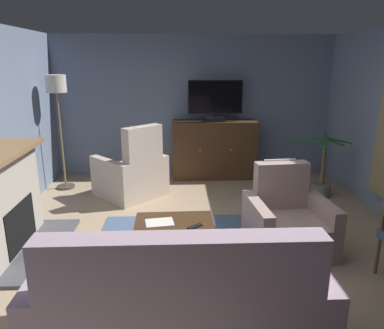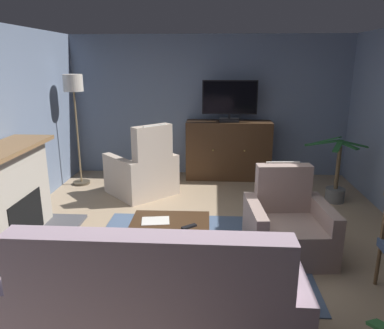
# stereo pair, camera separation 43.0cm
# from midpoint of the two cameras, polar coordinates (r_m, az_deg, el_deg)

# --- Properties ---
(ground_plane) EXTENTS (5.71, 6.90, 0.04)m
(ground_plane) POSITION_cam_midpoint_polar(r_m,az_deg,el_deg) (4.32, 4.54, -13.96)
(ground_plane) COLOR tan
(wall_back) EXTENTS (5.71, 0.10, 2.57)m
(wall_back) POSITION_cam_midpoint_polar(r_m,az_deg,el_deg) (7.00, 4.38, 8.92)
(wall_back) COLOR slate
(wall_back) RESTS_ON ground_plane
(rug_central) EXTENTS (2.43, 2.08, 0.01)m
(rug_central) POSITION_cam_midpoint_polar(r_m,az_deg,el_deg) (4.32, 3.49, -13.53)
(rug_central) COLOR slate
(rug_central) RESTS_ON ground_plane
(fireplace) EXTENTS (0.89, 1.54, 1.17)m
(fireplace) POSITION_cam_midpoint_polar(r_m,az_deg,el_deg) (4.74, -24.13, -4.88)
(fireplace) COLOR #4C4C51
(fireplace) RESTS_ON ground_plane
(tv_cabinet) EXTENTS (1.53, 0.49, 1.06)m
(tv_cabinet) POSITION_cam_midpoint_polar(r_m,az_deg,el_deg) (6.81, 7.41, 2.00)
(tv_cabinet) COLOR black
(tv_cabinet) RESTS_ON ground_plane
(television) EXTENTS (0.96, 0.20, 0.73)m
(television) POSITION_cam_midpoint_polar(r_m,az_deg,el_deg) (6.60, 7.73, 9.83)
(television) COLOR black
(television) RESTS_ON tv_cabinet
(coffee_table) EXTENTS (0.86, 0.59, 0.43)m
(coffee_table) POSITION_cam_midpoint_polar(r_m,az_deg,el_deg) (4.09, -0.34, -9.47)
(coffee_table) COLOR #422B19
(coffee_table) RESTS_ON ground_plane
(tv_remote) EXTENTS (0.16, 0.14, 0.02)m
(tv_remote) POSITION_cam_midpoint_polar(r_m,az_deg,el_deg) (3.92, 2.73, -9.63)
(tv_remote) COLOR black
(tv_remote) RESTS_ON coffee_table
(folded_newspaper) EXTENTS (0.33, 0.26, 0.01)m
(folded_newspaper) POSITION_cam_midpoint_polar(r_m,az_deg,el_deg) (4.07, -2.62, -8.74)
(folded_newspaper) COLOR silver
(folded_newspaper) RESTS_ON coffee_table
(sofa_floral) EXTENTS (2.17, 0.87, 1.06)m
(sofa_floral) POSITION_cam_midpoint_polar(r_m,az_deg,el_deg) (2.96, -1.19, -21.11)
(sofa_floral) COLOR #AD93A3
(sofa_floral) RESTS_ON ground_plane
(armchair_by_fireplace) EXTENTS (1.27, 1.27, 1.19)m
(armchair_by_fireplace) POSITION_cam_midpoint_polar(r_m,az_deg,el_deg) (6.02, -5.55, -1.29)
(armchair_by_fireplace) COLOR #C6B29E
(armchair_by_fireplace) RESTS_ON ground_plane
(armchair_in_far_corner) EXTENTS (0.96, 0.91, 0.98)m
(armchair_in_far_corner) POSITION_cam_midpoint_polar(r_m,az_deg,el_deg) (4.40, 17.24, -9.28)
(armchair_in_far_corner) COLOR #A3897F
(armchair_in_far_corner) RESTS_ON ground_plane
(potted_plant_small_fern_corner) EXTENTS (0.91, 0.82, 1.03)m
(potted_plant_small_fern_corner) POSITION_cam_midpoint_polar(r_m,az_deg,el_deg) (6.18, 23.14, -2.76)
(potted_plant_small_fern_corner) COLOR slate
(potted_plant_small_fern_corner) RESTS_ON ground_plane
(floor_lamp) EXTENTS (0.32, 0.32, 1.90)m
(floor_lamp) POSITION_cam_midpoint_polar(r_m,az_deg,el_deg) (6.49, -15.92, 10.06)
(floor_lamp) COLOR #4C4233
(floor_lamp) RESTS_ON ground_plane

